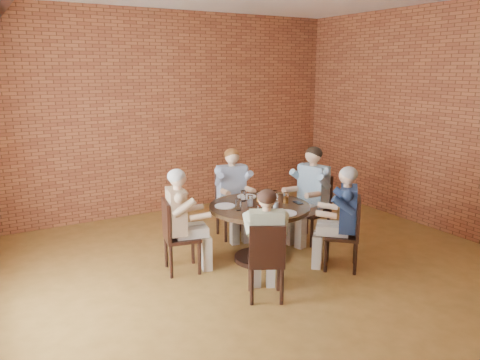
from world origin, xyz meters
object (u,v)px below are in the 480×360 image
diner_b (233,194)px  smartphone (298,203)px  diner_a (310,195)px  chair_d (266,259)px  diner_e (343,219)px  chair_b (231,202)px  chair_e (349,230)px  dining_table (259,222)px  diner_c (181,221)px  diner_d (266,245)px  chair_a (314,205)px  chair_c (175,233)px

diner_b → smartphone: diner_b is taller
diner_a → chair_d: bearing=-65.6°
chair_d → diner_e: 1.32m
chair_b → chair_e: chair_b is taller
dining_table → diner_c: 1.02m
diner_b → diner_a: bearing=-30.0°
chair_b → smartphone: (0.32, -1.20, 0.25)m
diner_d → diner_b: bearing=-80.4°
dining_table → chair_e: 1.13m
chair_e → diner_b: bearing=-115.4°
diner_b → diner_e: size_ratio=1.02×
diner_a → chair_b: diner_a is taller
chair_b → smartphone: chair_b is taller
dining_table → smartphone: smartphone is taller
diner_c → chair_e: bearing=-106.7°
chair_e → diner_e: size_ratio=0.71×
diner_d → smartphone: diner_d is taller
chair_d → diner_e: size_ratio=0.68×
diner_b → chair_e: 1.86m
chair_a → chair_e: 1.08m
chair_b → smartphone: 1.27m
diner_a → diner_d: (-1.52, -1.15, -0.07)m
chair_c → diner_c: (0.08, -0.02, 0.15)m
diner_a → smartphone: size_ratio=8.98×
diner_c → smartphone: bearing=-92.4°
diner_b → chair_e: (0.67, -1.73, -0.16)m
dining_table → chair_d: bearing=-118.7°
chair_c → chair_e: bearing=-106.1°
dining_table → smartphone: 0.56m
diner_c → dining_table: bearing=-90.0°
chair_c → diner_b: bearing=-47.4°
dining_table → diner_a: (1.02, 0.25, 0.16)m
diner_a → diner_d: diner_a is taller
dining_table → diner_b: size_ratio=0.97×
diner_a → chair_e: bearing=-25.1°
chair_a → chair_d: bearing=-66.7°
chair_b → diner_e: (0.60, -1.75, 0.14)m
chair_e → smartphone: 0.74m
chair_a → diner_d: diner_d is taller
chair_c → smartphone: size_ratio=5.96×
dining_table → diner_c: size_ratio=1.00×
chair_d → smartphone: 1.32m
diner_a → chair_d: diner_a is taller
chair_d → smartphone: chair_d is taller
diner_e → chair_c: bearing=-73.7°
chair_d → diner_d: bearing=-90.0°
chair_a → diner_b: (-0.97, 0.68, 0.14)m
chair_a → chair_e: chair_a is taller
diner_e → chair_d: bearing=-35.7°
diner_c → chair_d: (0.47, -1.17, -0.16)m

